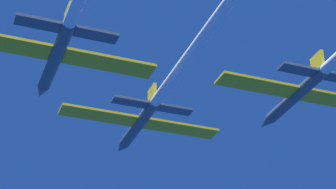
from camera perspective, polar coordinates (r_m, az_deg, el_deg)
jet_lead at (r=61.18m, az=0.37°, el=1.35°), size 16.85×41.30×2.79m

